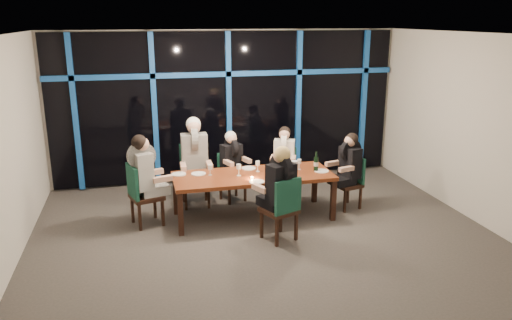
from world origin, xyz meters
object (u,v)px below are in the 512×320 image
at_px(dining_table, 253,178).
at_px(chair_end_left, 141,192).
at_px(diner_far_mid, 232,156).
at_px(wine_bottle, 316,164).
at_px(chair_end_right, 351,179).
at_px(diner_end_left, 144,167).
at_px(chair_far_right, 284,169).
at_px(chair_far_left, 195,171).
at_px(diner_far_right, 284,152).
at_px(diner_far_left, 195,149).
at_px(water_pitcher, 294,167).
at_px(chair_far_mid, 230,174).
at_px(chair_near_mid, 283,206).
at_px(diner_near_mid, 280,179).
at_px(diner_end_right, 349,160).

bearing_deg(dining_table, chair_end_left, 177.30).
bearing_deg(diner_far_mid, wine_bottle, -55.59).
height_order(chair_end_right, diner_end_left, diner_end_left).
relative_size(chair_far_right, chair_end_right, 0.99).
relative_size(chair_far_left, diner_far_mid, 1.26).
bearing_deg(chair_far_left, diner_far_right, 0.28).
relative_size(diner_far_left, wine_bottle, 3.09).
height_order(diner_far_right, wine_bottle, diner_far_right).
xyz_separation_m(chair_far_left, diner_far_mid, (0.68, -0.01, 0.24)).
xyz_separation_m(chair_far_right, water_pitcher, (-0.15, -1.02, 0.35)).
bearing_deg(chair_far_right, dining_table, -109.54).
distance_m(diner_far_mid, diner_end_left, 1.72).
bearing_deg(chair_far_right, chair_end_left, -140.39).
xyz_separation_m(chair_end_right, diner_far_right, (-0.98, 0.79, 0.35)).
bearing_deg(chair_far_mid, diner_far_left, 174.49).
xyz_separation_m(chair_end_left, chair_near_mid, (2.02, -1.09, -0.01)).
distance_m(chair_far_left, diner_far_left, 0.43).
relative_size(dining_table, chair_far_right, 2.89).
bearing_deg(diner_near_mid, diner_far_mid, -101.40).
distance_m(diner_far_mid, water_pitcher, 1.28).
height_order(diner_far_right, diner_near_mid, diner_near_mid).
height_order(chair_far_left, diner_far_right, diner_far_right).
height_order(dining_table, diner_far_mid, diner_far_mid).
bearing_deg(diner_end_left, diner_near_mid, -135.48).
bearing_deg(dining_table, diner_far_right, 47.17).
xyz_separation_m(diner_far_left, diner_end_right, (2.55, -0.75, -0.15)).
distance_m(chair_near_mid, diner_end_left, 2.27).
height_order(chair_end_left, water_pitcher, chair_end_left).
relative_size(chair_far_left, diner_end_right, 1.21).
bearing_deg(chair_end_left, chair_end_right, -107.37).
height_order(chair_end_left, diner_far_mid, diner_far_mid).
height_order(chair_far_mid, chair_far_right, chair_far_right).
xyz_separation_m(chair_far_right, chair_end_right, (0.95, -0.86, 0.01)).
bearing_deg(chair_far_right, chair_far_mid, -158.90).
height_order(chair_end_left, chair_near_mid, chair_end_left).
relative_size(chair_far_mid, diner_end_right, 0.99).
bearing_deg(chair_far_right, chair_end_right, -20.08).
xyz_separation_m(chair_far_left, diner_near_mid, (1.03, -1.80, 0.35)).
height_order(diner_end_right, diner_near_mid, diner_near_mid).
xyz_separation_m(chair_end_right, chair_near_mid, (-1.55, -1.06, 0.05)).
relative_size(chair_far_right, diner_far_right, 1.03).
xyz_separation_m(chair_end_right, diner_end_left, (-3.49, 0.06, 0.46)).
relative_size(diner_far_left, diner_end_left, 1.06).
xyz_separation_m(chair_near_mid, water_pitcher, (0.46, 0.90, 0.30)).
bearing_deg(chair_far_mid, diner_near_mid, -97.03).
distance_m(chair_far_left, water_pitcher, 1.83).
xyz_separation_m(chair_near_mid, wine_bottle, (0.85, 0.93, 0.33)).
distance_m(dining_table, water_pitcher, 0.70).
height_order(chair_end_right, diner_far_right, diner_far_right).
distance_m(chair_near_mid, diner_far_right, 1.96).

